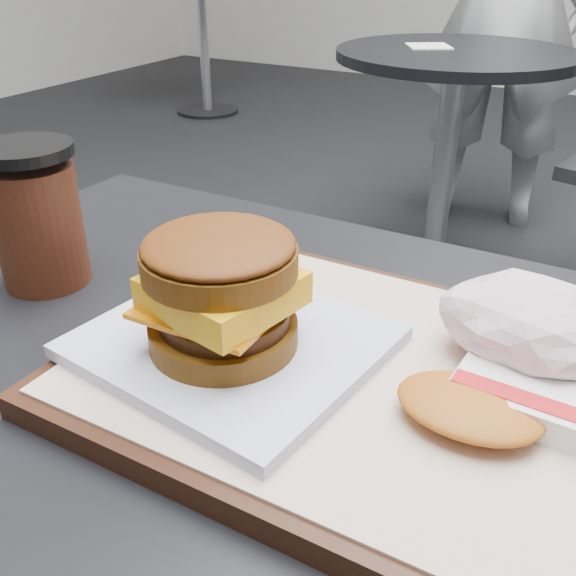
# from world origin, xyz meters

# --- Properties ---
(serving_tray) EXTENTS (0.38, 0.28, 0.02)m
(serving_tray) POSITION_xyz_m (0.05, 0.04, 0.78)
(serving_tray) COLOR black
(serving_tray) RESTS_ON customer_table
(breakfast_sandwich) EXTENTS (0.21, 0.19, 0.09)m
(breakfast_sandwich) POSITION_xyz_m (-0.03, 0.01, 0.83)
(breakfast_sandwich) COLOR white
(breakfast_sandwich) RESTS_ON serving_tray
(hash_brown) EXTENTS (0.12, 0.09, 0.02)m
(hash_brown) POSITION_xyz_m (0.15, 0.03, 0.80)
(hash_brown) COLOR white
(hash_brown) RESTS_ON serving_tray
(crumpled_wrapper) EXTENTS (0.12, 0.10, 0.05)m
(crumpled_wrapper) POSITION_xyz_m (0.15, 0.10, 0.82)
(crumpled_wrapper) COLOR white
(crumpled_wrapper) RESTS_ON serving_tray
(coffee_cup) EXTENTS (0.08, 0.08, 0.12)m
(coffee_cup) POSITION_xyz_m (-0.25, 0.05, 0.83)
(coffee_cup) COLOR #3F1B0F
(coffee_cup) RESTS_ON customer_table
(neighbor_table) EXTENTS (0.70, 0.70, 0.75)m
(neighbor_table) POSITION_xyz_m (-0.35, 1.65, 0.55)
(neighbor_table) COLOR black
(neighbor_table) RESTS_ON ground
(napkin) EXTENTS (0.16, 0.16, 0.00)m
(napkin) POSITION_xyz_m (-0.44, 1.66, 0.75)
(napkin) COLOR white
(napkin) RESTS_ON neighbor_table
(bg_table_mid) EXTENTS (0.66, 0.66, 0.75)m
(bg_table_mid) POSITION_xyz_m (-2.40, 3.20, 0.56)
(bg_table_mid) COLOR black
(bg_table_mid) RESTS_ON ground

